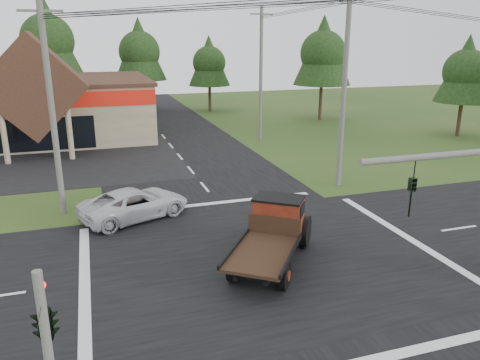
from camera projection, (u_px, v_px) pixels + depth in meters
name	position (u px, v px, depth m)	size (l,w,h in m)	color
ground	(262.00, 258.00, 19.32)	(120.00, 120.00, 0.00)	#274719
road_ns	(262.00, 258.00, 19.32)	(12.00, 120.00, 0.02)	black
road_ew	(262.00, 258.00, 19.32)	(120.00, 12.00, 0.02)	black
traffic_signal_corner	(43.00, 306.00, 9.43)	(0.53, 2.48, 4.40)	#595651
utility_pole_nw	(52.00, 109.00, 22.69)	(2.00, 0.30, 10.50)	#595651
utility_pole_ne	(344.00, 88.00, 27.24)	(2.00, 0.30, 11.50)	#595651
utility_pole_n	(261.00, 74.00, 40.03)	(2.00, 0.30, 11.20)	#595651
tree_row_c	(47.00, 38.00, 51.19)	(7.28, 7.28, 13.13)	#332316
tree_row_d	(139.00, 50.00, 55.42)	(6.16, 6.16, 11.11)	#332316
tree_row_e	(209.00, 61.00, 56.34)	(5.04, 5.04, 9.09)	#332316
tree_side_ne	(323.00, 51.00, 49.77)	(6.16, 6.16, 11.11)	#332316
tree_side_e_near	(466.00, 69.00, 41.58)	(5.04, 5.04, 9.09)	#332316
antique_flatbed_truck	(271.00, 235.00, 18.44)	(2.28, 5.96, 2.49)	#53170B
white_pickup	(135.00, 204.00, 23.42)	(2.52, 5.47, 1.52)	silver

